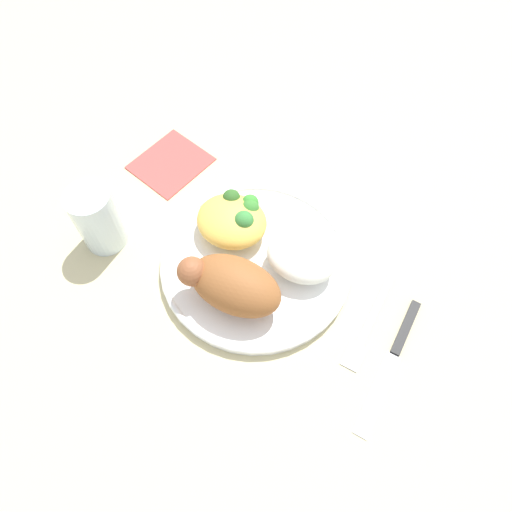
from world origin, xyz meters
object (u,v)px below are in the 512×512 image
Objects in this scene: knife at (395,353)px; water_glass at (97,219)px; roasted_chicken at (230,284)px; fork at (368,326)px; rice_pile at (301,257)px; plate at (256,263)px; napkin at (171,163)px; mac_cheese_with_broccoli at (234,219)px.

water_glass reaches higher than knife.
roasted_chicken is 0.19m from fork.
roasted_chicken reaches higher than rice_pile.
roasted_chicken is 1.40× the size of rice_pile.
rice_pile reaches higher than fork.
roasted_chicken reaches higher than knife.
rice_pile is at bearing -20.59° from knife.
roasted_chicken reaches higher than plate.
fork is 0.39m from napkin.
knife is at bearing 160.23° from napkin.
plate is 0.07m from rice_pile.
plate is at bearing -10.57° from knife.
rice_pile is at bearing -162.04° from plate.
roasted_chicken reaches higher than fork.
plate is 0.17m from fork.
roasted_chicken reaches higher than napkin.
rice_pile is 0.11m from mac_cheese_with_broccoli.
fork is 1.34× the size of napkin.
fork is at bearing -25.06° from knife.
mac_cheese_with_broccoli is 0.27m from knife.
water_glass reaches higher than roasted_chicken.
roasted_chicken is 0.26m from napkin.
knife is (-0.22, -0.02, -0.05)m from roasted_chicken.
plate is 0.07m from roasted_chicken.
plate is 2.66× the size of mac_cheese_with_broccoli.
plate is 1.36× the size of knife.
mac_cheese_with_broccoli is at bearing -34.31° from plate.
napkin is at bearing -41.19° from roasted_chicken.
mac_cheese_with_broccoli reaches higher than knife.
rice_pile reaches higher than plate.
knife is at bearing 169.43° from plate.
knife is (-0.21, 0.04, -0.01)m from plate.
fork is 0.38m from water_glass.
napkin is (-0.01, -0.16, -0.05)m from water_glass.
plate is at bearing -166.49° from water_glass.
napkin is at bearing -28.43° from plate.
roasted_chicken is at bearing 138.81° from napkin.
rice_pile is 0.12m from fork.
plate is 0.22m from water_glass.
knife is (-0.04, 0.02, 0.00)m from fork.
roasted_chicken is at bearing 5.63° from knife.
knife is at bearing -174.37° from roasted_chicken.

